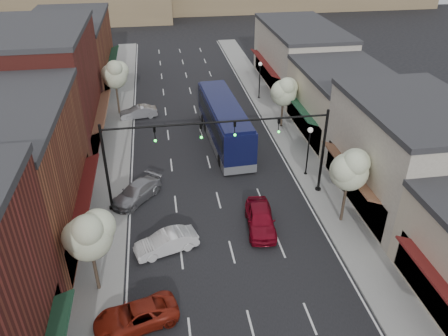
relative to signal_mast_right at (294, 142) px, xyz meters
name	(u,v)px	position (x,y,z in m)	size (l,w,h in m)	color
ground	(237,274)	(-5.62, -8.00, -4.62)	(160.00, 160.00, 0.00)	black
sidewalk_left	(115,145)	(-14.02, 10.50, -4.55)	(2.80, 73.00, 0.15)	gray
sidewalk_right	(286,133)	(2.78, 10.50, -4.55)	(2.80, 73.00, 0.15)	gray
curb_left	(130,144)	(-12.62, 10.50, -4.55)	(0.25, 73.00, 0.17)	gray
curb_right	(272,134)	(1.38, 10.50, -4.55)	(0.25, 73.00, 0.17)	gray
bldg_left_midnear	(1,178)	(-19.85, -2.00, 0.03)	(10.14, 14.10, 9.40)	brown
bldg_left_midfar	(42,90)	(-19.86, 12.00, 0.78)	(10.14, 14.10, 10.90)	maroon
bldg_left_far	(70,53)	(-19.84, 28.00, -0.46)	(10.14, 18.10, 8.40)	brown
bldg_right_midnear	(408,155)	(8.10, -2.00, -0.72)	(9.14, 12.10, 7.90)	beige
bldg_right_midfar	(342,103)	(8.08, 10.00, -1.46)	(9.14, 12.10, 6.40)	beige
bldg_right_far	(299,56)	(8.09, 24.00, -0.96)	(9.14, 16.10, 7.40)	beige
signal_mast_right	(294,142)	(0.00, 0.00, 0.00)	(8.22, 0.46, 7.00)	black
signal_mast_left	(139,153)	(-11.24, 0.00, 0.00)	(8.22, 0.46, 7.00)	black
tree_right_near	(351,169)	(2.73, -4.05, -0.17)	(2.85, 2.65, 5.95)	#47382B
tree_right_far	(284,91)	(2.73, 11.95, -0.63)	(2.85, 2.65, 5.43)	#47382B
tree_left_near	(89,234)	(-13.87, -8.05, -0.40)	(2.85, 2.65, 5.69)	#47382B
tree_left_far	(115,74)	(-13.87, 17.95, -0.02)	(2.85, 2.65, 6.13)	#47382B
lamp_post_near	(309,144)	(2.18, 2.50, -1.62)	(0.44, 0.44, 4.44)	black
lamp_post_far	(260,74)	(2.18, 20.00, -1.62)	(0.44, 0.44, 4.44)	black
coach_bus	(224,122)	(-3.62, 9.71, -2.56)	(3.52, 13.17, 3.98)	#0D1137
red_hatchback	(260,219)	(-3.23, -3.82, -3.82)	(1.90, 4.71, 1.61)	maroon
parked_car_a	(136,316)	(-11.69, -10.88, -4.00)	(2.08, 4.51, 1.25)	maroon
parked_car_b	(166,242)	(-9.82, -5.17, -3.94)	(1.44, 4.14, 1.36)	silver
parked_car_c	(136,192)	(-11.82, 1.09, -3.95)	(1.88, 4.62, 1.34)	#97989C
parked_car_e	(138,112)	(-11.82, 16.72, -3.97)	(1.37, 3.93, 1.30)	#A4A4A9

